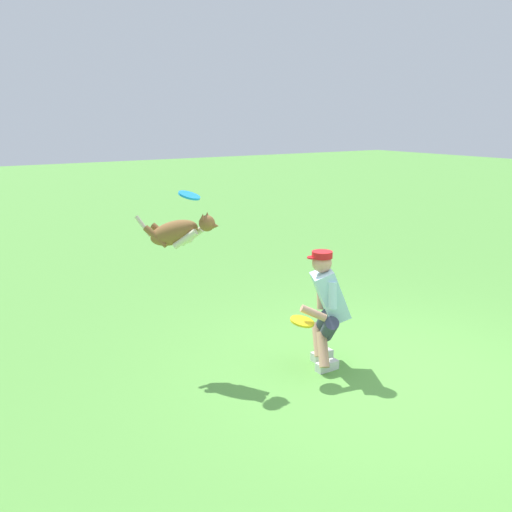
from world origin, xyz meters
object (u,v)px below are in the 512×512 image
(person, at_px, (326,305))
(frisbee_flying, at_px, (189,195))
(frisbee_held, at_px, (302,321))
(dog, at_px, (178,232))

(person, distance_m, frisbee_flying, 1.88)
(frisbee_held, bearing_deg, frisbee_flying, -49.04)
(person, height_order, frisbee_flying, frisbee_flying)
(frisbee_flying, relative_size, frisbee_held, 0.91)
(person, bearing_deg, frisbee_flying, -7.53)
(frisbee_held, bearing_deg, person, -170.03)
(person, distance_m, dog, 1.77)
(frisbee_flying, xyz_separation_m, frisbee_held, (-0.80, 0.92, -1.27))
(dog, height_order, frisbee_flying, frisbee_flying)
(person, bearing_deg, frisbee_held, 38.35)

